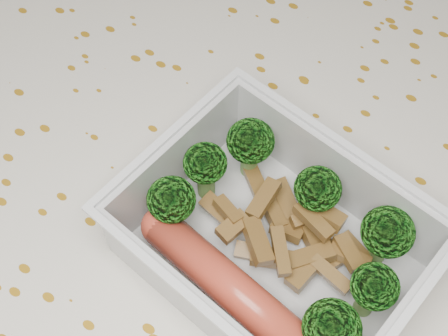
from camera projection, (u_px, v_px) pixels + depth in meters
The scene contains 6 objects.
dining_table at pixel (228, 238), 0.57m from camera, with size 1.40×0.90×0.75m.
tablecloth at pixel (229, 213), 0.52m from camera, with size 1.46×0.96×0.19m.
lunch_container at pixel (272, 246), 0.44m from camera, with size 0.22×0.18×0.07m.
broccoli_florets at pixel (291, 221), 0.43m from camera, with size 0.18×0.13×0.06m.
meat_pile at pixel (293, 232), 0.45m from camera, with size 0.13×0.08×0.03m.
sausage at pixel (238, 293), 0.42m from camera, with size 0.17×0.05×0.03m.
Camera 1 is at (0.13, -0.20, 1.19)m, focal length 50.00 mm.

